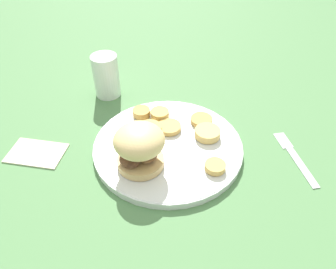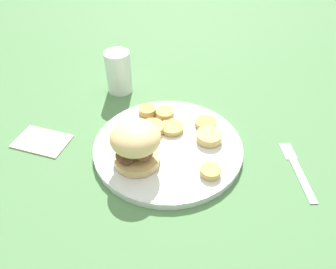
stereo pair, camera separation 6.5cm
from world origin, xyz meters
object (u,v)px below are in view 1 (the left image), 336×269
(sandwich, at_px, (139,146))
(fork, at_px, (295,158))
(dinner_plate, at_px, (168,146))
(drinking_glass, at_px, (106,76))

(sandwich, height_order, fork, sandwich)
(dinner_plate, xyz_separation_m, sandwich, (-0.07, 0.04, 0.05))
(dinner_plate, height_order, drinking_glass, drinking_glass)
(sandwich, distance_m, drinking_glass, 0.28)
(fork, relative_size, drinking_glass, 1.49)
(dinner_plate, height_order, fork, dinner_plate)
(sandwich, bearing_deg, fork, -73.88)
(dinner_plate, bearing_deg, sandwich, 147.79)
(dinner_plate, bearing_deg, drinking_glass, 46.94)
(dinner_plate, xyz_separation_m, fork, (0.02, -0.26, -0.01))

